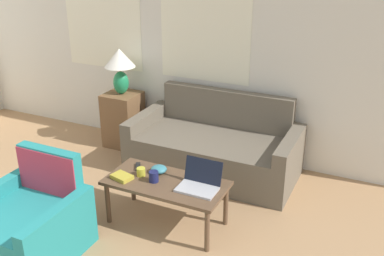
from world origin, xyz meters
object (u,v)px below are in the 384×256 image
Objects in this scene: coffee_table at (166,186)px; book_red at (122,177)px; cup_yellow at (154,177)px; laptop at (199,182)px; cup_navy at (141,172)px; snack_bowl at (159,169)px; couch at (215,149)px; tv_remote at (138,167)px; armchair at (31,224)px; table_lamp at (120,64)px.

book_red is at bearing -162.33° from coffee_table.
laptop is at bearing 10.14° from cup_yellow.
cup_navy is 0.17m from snack_bowl.
tv_remote is (-0.37, -1.03, 0.18)m from couch.
couch is at bearing 89.78° from coffee_table.
couch is 1.34m from book_red.
cup_yellow is at bearing -76.12° from snack_bowl.
laptop is (1.14, 0.85, 0.23)m from armchair.
cup_yellow reaches higher than book_red.
table_lamp reaches higher than cup_navy.
snack_bowl is at bearing 53.77° from armchair.
couch is 1.06m from snack_bowl.
armchair is 0.85m from book_red.
armchair is 0.75× the size of coffee_table.
cup_yellow is at bearing -169.86° from laptop.
coffee_table is 3.17× the size of laptop.
cup_yellow is 0.17m from snack_bowl.
snack_bowl is (-0.04, 0.16, -0.02)m from cup_yellow.
snack_bowl is at bearing -45.27° from table_lamp.
armchair is at bearing -135.19° from coffee_table.
armchair reaches higher than coffee_table.
cup_navy is 0.53× the size of snack_bowl.
table_lamp is at bearing 128.69° from tv_remote.
table_lamp is 0.51× the size of coffee_table.
cup_navy is (-0.26, -0.00, 0.09)m from coffee_table.
tv_remote is at bearing 63.70° from armchair.
armchair reaches higher than cup_navy.
table_lamp is 1.96m from coffee_table.
coffee_table is at bearing 0.14° from cup_navy.
table_lamp is 2.65× the size of book_red.
coffee_table is 11.00× the size of cup_yellow.
table_lamp is 3.69× the size of tv_remote.
table_lamp reaches higher than cup_yellow.
coffee_table is 0.41m from book_red.
table_lamp is 1.63m from tv_remote.
table_lamp is 1.80m from book_red.
cup_navy reaches higher than snack_bowl.
table_lamp reaches higher than couch.
couch reaches higher than laptop.
cup_navy is (1.05, -1.30, -0.57)m from table_lamp.
cup_yellow is 0.31m from tv_remote.
armchair is (-0.83, -1.97, -0.01)m from couch.
armchair is 1.47× the size of table_lamp.
cup_navy is at bearing -51.02° from table_lamp.
couch is 18.46× the size of cup_yellow.
tv_remote is at bearing 148.43° from cup_yellow.
book_red is at bearing 57.60° from armchair.
coffee_table is at bearing 23.99° from cup_yellow.
laptop is 3.47× the size of cup_yellow.
cup_navy is at bearing -102.85° from couch.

